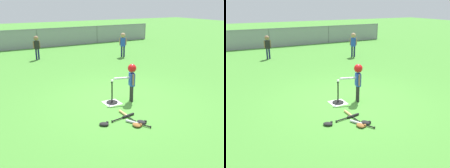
% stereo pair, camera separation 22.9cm
% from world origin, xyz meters
% --- Properties ---
extents(ground_plane, '(60.00, 60.00, 0.00)m').
position_xyz_m(ground_plane, '(0.00, 0.00, 0.00)').
color(ground_plane, '#478C33').
extents(home_plate, '(0.44, 0.44, 0.01)m').
position_xyz_m(home_plate, '(-0.32, 0.01, 0.00)').
color(home_plate, white).
rests_on(home_plate, ground_plane).
extents(batting_tee, '(0.32, 0.32, 0.60)m').
position_xyz_m(batting_tee, '(-0.32, 0.01, 0.09)').
color(batting_tee, black).
rests_on(batting_tee, ground_plane).
extents(baseball_on_tee, '(0.07, 0.07, 0.07)m').
position_xyz_m(baseball_on_tee, '(-0.32, 0.01, 0.64)').
color(baseball_on_tee, white).
rests_on(baseball_on_tee, batting_tee).
extents(batter_child, '(0.62, 0.31, 1.07)m').
position_xyz_m(batter_child, '(0.21, -0.14, 0.76)').
color(batter_child, '#262626').
rests_on(batter_child, ground_plane).
extents(fielder_near_left, '(0.34, 0.23, 1.14)m').
position_xyz_m(fielder_near_left, '(-0.79, 6.56, 0.74)').
color(fielder_near_left, '#191E4C').
rests_on(fielder_near_left, ground_plane).
extents(fielder_deep_center, '(0.31, 0.25, 1.21)m').
position_xyz_m(fielder_deep_center, '(3.14, 5.07, 0.78)').
color(fielder_deep_center, '#191E4C').
rests_on(fielder_deep_center, ground_plane).
extents(spare_bat_silver, '(0.36, 0.57, 0.06)m').
position_xyz_m(spare_bat_silver, '(-0.49, -1.35, 0.03)').
color(spare_bat_silver, silver).
rests_on(spare_bat_silver, ground_plane).
extents(spare_bat_wood, '(0.06, 0.70, 0.06)m').
position_xyz_m(spare_bat_wood, '(-0.44, -0.85, 0.03)').
color(spare_bat_wood, '#DBB266').
rests_on(spare_bat_wood, ground_plane).
extents(spare_bat_black, '(0.68, 0.16, 0.06)m').
position_xyz_m(spare_bat_black, '(-0.47, -0.97, 0.03)').
color(spare_bat_black, black).
rests_on(spare_bat_black, ground_plane).
extents(glove_by_plate, '(0.27, 0.26, 0.07)m').
position_xyz_m(glove_by_plate, '(-1.13, -1.08, 0.04)').
color(glove_by_plate, black).
rests_on(glove_by_plate, ground_plane).
extents(glove_near_bats, '(0.20, 0.24, 0.07)m').
position_xyz_m(glove_near_bats, '(-0.51, -1.48, 0.04)').
color(glove_near_bats, brown).
rests_on(glove_near_bats, ground_plane).
extents(glove_tossed_aside, '(0.24, 0.26, 0.07)m').
position_xyz_m(glove_tossed_aside, '(-0.33, -1.41, 0.04)').
color(glove_tossed_aside, black).
rests_on(glove_tossed_aside, ground_plane).
extents(outfield_fence, '(16.06, 0.06, 1.15)m').
position_xyz_m(outfield_fence, '(0.00, 9.80, 0.62)').
color(outfield_fence, slate).
rests_on(outfield_fence, ground_plane).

